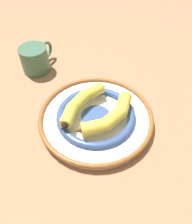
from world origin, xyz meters
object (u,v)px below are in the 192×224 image
(decorative_bowl, at_px, (96,117))
(coffee_mug, at_px, (35,59))
(banana_a, at_px, (110,117))
(banana_b, at_px, (81,102))

(decorative_bowl, distance_m, coffee_mug, 0.32)
(banana_a, distance_m, coffee_mug, 0.37)
(coffee_mug, bearing_deg, decorative_bowl, -110.95)
(coffee_mug, bearing_deg, banana_b, -113.88)
(decorative_bowl, height_order, coffee_mug, coffee_mug)
(decorative_bowl, relative_size, coffee_mug, 2.26)
(decorative_bowl, distance_m, banana_a, 0.06)
(banana_a, relative_size, coffee_mug, 1.24)
(decorative_bowl, bearing_deg, banana_a, 65.18)
(decorative_bowl, xyz_separation_m, banana_a, (0.02, 0.04, 0.04))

